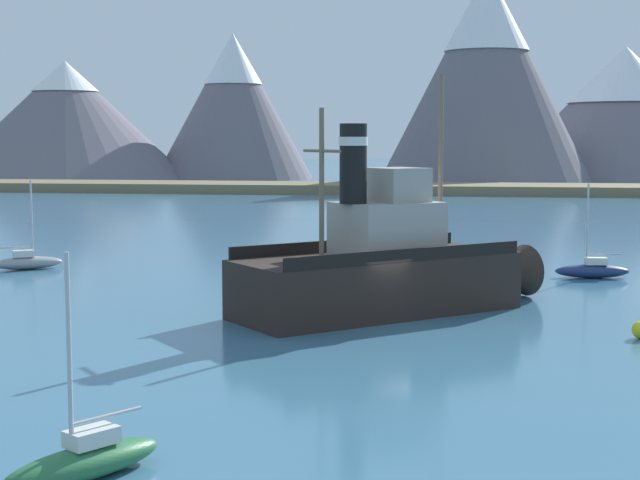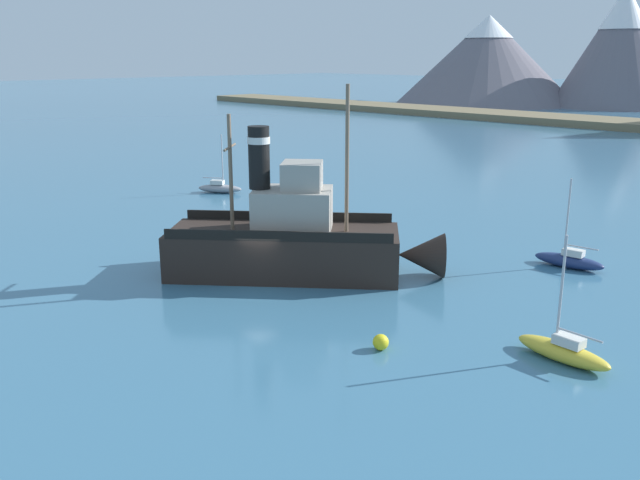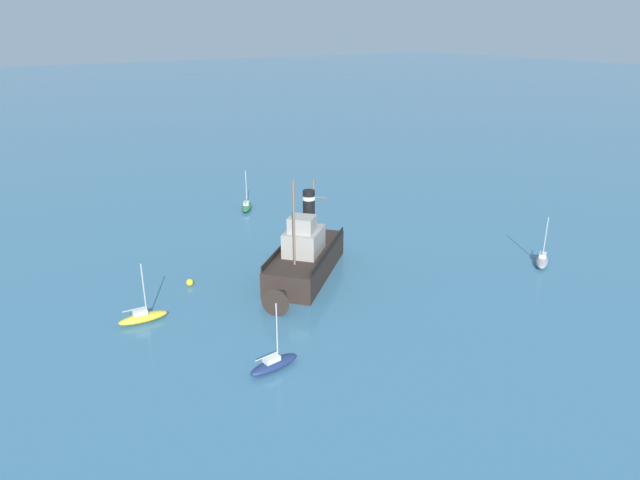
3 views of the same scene
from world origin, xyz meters
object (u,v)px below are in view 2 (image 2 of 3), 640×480
(sailboat_yellow, at_px, (563,350))
(sailboat_navy, at_px, (569,260))
(old_tugboat, at_px, (295,241))
(sailboat_grey, at_px, (220,188))
(mooring_buoy, at_px, (381,342))

(sailboat_yellow, bearing_deg, sailboat_navy, 115.00)
(sailboat_navy, bearing_deg, old_tugboat, -129.94)
(sailboat_grey, relative_size, sailboat_yellow, 1.00)
(sailboat_yellow, xyz_separation_m, mooring_buoy, (-5.51, -4.19, -0.10))
(sailboat_grey, xyz_separation_m, sailboat_yellow, (35.77, -10.22, 0.00))
(old_tugboat, relative_size, sailboat_yellow, 2.67)
(sailboat_grey, relative_size, mooring_buoy, 7.60)
(old_tugboat, xyz_separation_m, sailboat_navy, (9.64, 11.52, -1.40))
(sailboat_navy, relative_size, mooring_buoy, 7.60)
(sailboat_grey, relative_size, sailboat_navy, 1.00)
(mooring_buoy, bearing_deg, sailboat_navy, 89.29)
(sailboat_navy, bearing_deg, sailboat_grey, -177.77)
(sailboat_grey, xyz_separation_m, mooring_buoy, (30.26, -14.41, -0.10))
(mooring_buoy, bearing_deg, old_tugboat, 156.66)
(sailboat_navy, xyz_separation_m, mooring_buoy, (-0.19, -15.59, -0.10))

